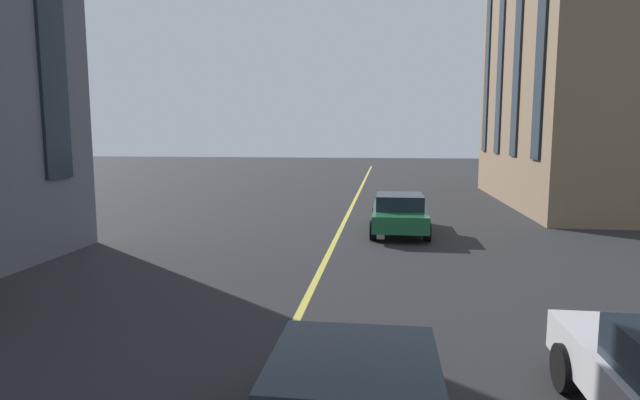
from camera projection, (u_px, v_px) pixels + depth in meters
The scene contains 3 objects.
lane_centre_line at pixel (334, 242), 16.33m from camera, with size 80.00×0.16×0.01m.
car_green_oncoming at pixel (399, 213), 17.89m from camera, with size 4.40×1.95×1.37m.
building_right_near at pixel (605, 23), 24.24m from camera, with size 14.50×8.70×17.32m.
Camera 1 is at (4.05, -1.61, 3.42)m, focal length 28.71 mm.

